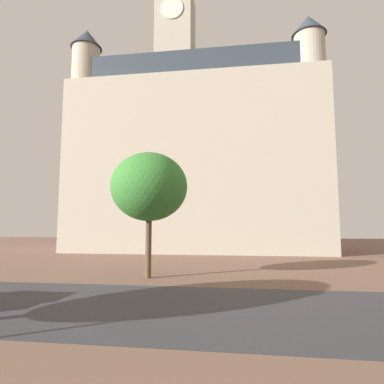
{
  "coord_description": "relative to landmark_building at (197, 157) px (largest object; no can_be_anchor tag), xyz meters",
  "views": [
    {
      "loc": [
        2.03,
        -0.6,
        2.5
      ],
      "look_at": [
        0.19,
        12.12,
        3.89
      ],
      "focal_mm": 29.98,
      "sensor_mm": 36.0,
      "label": 1
    }
  ],
  "objects": [
    {
      "name": "tree_curb_far",
      "position": [
        0.11,
        -19.48,
        -5.75
      ],
      "size": [
        3.83,
        3.83,
        6.21
      ],
      "color": "brown",
      "rests_on": "ground_plane"
    },
    {
      "name": "ground_plane",
      "position": [
        2.49,
        -24.37,
        -10.23
      ],
      "size": [
        120.0,
        120.0,
        0.0
      ],
      "primitive_type": "plane",
      "color": "brown"
    },
    {
      "name": "landmark_building",
      "position": [
        0.0,
        0.0,
        0.0
      ],
      "size": [
        25.55,
        13.95,
        34.17
      ],
      "color": "#B2A893",
      "rests_on": "ground_plane"
    },
    {
      "name": "street_asphalt_strip",
      "position": [
        2.49,
        -24.87,
        -10.22
      ],
      "size": [
        120.0,
        6.8,
        0.0
      ],
      "primitive_type": "cube",
      "color": "#38383D",
      "rests_on": "ground_plane"
    }
  ]
}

